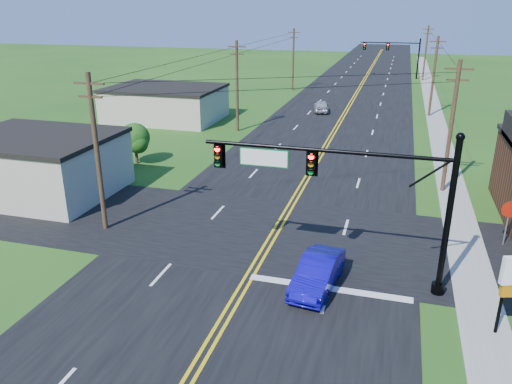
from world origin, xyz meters
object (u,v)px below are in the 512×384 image
(signal_mast_far, at_px, (393,51))
(stop_sign, at_px, (509,214))
(blue_car, at_px, (318,273))
(signal_mast_main, at_px, (345,186))

(signal_mast_far, xyz_separation_m, stop_sign, (8.05, -65.93, -2.69))
(blue_car, distance_m, stop_sign, 11.53)
(signal_mast_far, bearing_deg, signal_mast_main, -90.08)
(signal_mast_far, bearing_deg, stop_sign, -83.04)
(signal_mast_main, xyz_separation_m, blue_car, (-0.88, -1.00, -4.01))
(signal_mast_far, height_order, blue_car, signal_mast_far)
(blue_car, xyz_separation_m, stop_sign, (9.03, 7.07, 1.12))
(signal_mast_main, bearing_deg, signal_mast_far, 89.92)
(signal_mast_main, height_order, blue_car, signal_mast_main)
(signal_mast_far, xyz_separation_m, blue_car, (-0.98, -73.00, -3.80))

